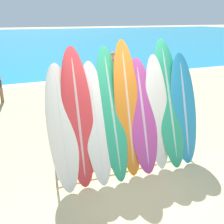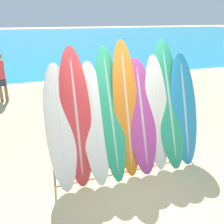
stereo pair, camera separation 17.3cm
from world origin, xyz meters
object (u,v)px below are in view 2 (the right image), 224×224
Objects in this scene: surfboard_slot_8 at (184,110)px; person_near_water at (1,76)px; surfboard_rack at (127,147)px; surfboard_slot_5 at (141,117)px; person_far_left at (100,100)px; surfboard_slot_4 at (127,109)px; surfboard_slot_6 at (157,113)px; person_mid_beach at (117,72)px; surfboard_slot_3 at (111,114)px; surfboard_slot_1 at (76,118)px; surfboard_slot_7 at (169,104)px; surfboard_slot_2 at (95,123)px; surfboard_slot_0 at (60,128)px.

surfboard_slot_8 reaches higher than person_near_water.
surfboard_slot_8 is at bearing 0.86° from surfboard_rack.
surfboard_slot_5 is 1.94m from person_far_left.
person_near_water is (-3.54, 5.60, -0.16)m from surfboard_slot_8.
surfboard_slot_4 is 1.58× the size of person_far_left.
person_far_left is at bearing 86.75° from surfboard_rack.
person_mid_beach is at bearing 77.06° from surfboard_slot_6.
surfboard_slot_1 is at bearing -177.70° from surfboard_slot_3.
surfboard_slot_6 is at bearing -168.25° from surfboard_slot_7.
surfboard_slot_2 is (0.32, -0.02, -0.14)m from surfboard_slot_1.
surfboard_slot_4 is at bearing 2.12° from surfboard_slot_0.
surfboard_slot_4 is at bearing -178.62° from surfboard_slot_7.
surfboard_slot_1 is 5.73m from person_near_water.
surfboard_slot_3 is at bearing 2.30° from surfboard_slot_1.
surfboard_slot_8 reaches higher than surfboard_slot_6.
surfboard_slot_6 is (0.64, 0.03, 0.60)m from surfboard_rack.
surfboard_slot_0 is at bearing 174.16° from person_far_left.
surfboard_slot_8 is 1.34× the size of person_mid_beach.
surfboard_rack is at bearing -14.41° from surfboard_slot_3.
surfboard_slot_2 reaches higher than person_far_left.
surfboard_slot_2 is 2.05m from person_far_left.
person_far_left is (0.10, 1.88, -0.38)m from surfboard_slot_4.
surfboard_slot_0 is 2.48m from surfboard_slot_8.
person_near_water is at bearing 109.83° from surfboard_slot_3.
surfboard_slot_4 is at bearing -73.02° from person_near_water.
surfboard_slot_1 is (0.29, 0.03, 0.13)m from surfboard_slot_0.
surfboard_slot_6 is 1.34× the size of person_mid_beach.
surfboard_slot_2 is 5.83m from person_near_water.
surfboard_slot_3 reaches higher than surfboard_slot_6.
surfboard_slot_3 is at bearing 3.55° from surfboard_slot_0.
person_mid_beach is at bearing 61.25° from surfboard_slot_1.
surfboard_slot_1 is 1.25m from surfboard_slot_5.
surfboard_slot_0 reaches higher than person_near_water.
surfboard_slot_7 is (1.55, 0.05, 0.17)m from surfboard_slot_2.
person_mid_beach is at bearing 0.54° from person_far_left.
surfboard_slot_2 is (0.61, 0.01, -0.01)m from surfboard_slot_0.
person_near_water is (-1.35, 5.56, -0.26)m from surfboard_slot_1.
person_mid_beach is at bearing 83.87° from surfboard_slot_8.
surfboard_slot_4 is 0.34m from surfboard_slot_5.
surfboard_slot_7 reaches higher than person_mid_beach.
surfboard_slot_3 is (0.64, 0.03, -0.01)m from surfboard_slot_1.
surfboard_slot_7 reaches higher than surfboard_slot_0.
surfboard_rack is 1.30× the size of surfboard_slot_6.
surfboard_slot_3 reaches higher than person_near_water.
surfboard_slot_6 is at bearing -3.50° from surfboard_slot_4.
person_mid_beach is at bearing 70.28° from surfboard_slot_4.
person_mid_beach is at bearing 80.15° from surfboard_slot_7.
surfboard_slot_4 reaches higher than surfboard_rack.
surfboard_slot_2 reaches higher than surfboard_rack.
surfboard_rack is 0.75m from surfboard_slot_3.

